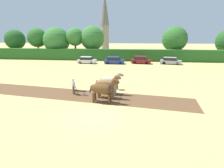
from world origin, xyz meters
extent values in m
plane|color=tan|center=(0.00, 0.00, 0.00)|extent=(240.00, 240.00, 0.00)
cube|color=brown|center=(-3.35, 4.56, 0.00)|extent=(24.32, 6.57, 0.01)
cube|color=#286023|center=(0.00, 29.86, 1.33)|extent=(69.86, 1.96, 2.67)
cylinder|color=#4C3823|center=(-28.68, 33.28, 1.63)|extent=(0.44, 0.44, 3.26)
sphere|color=#235623|center=(-28.68, 33.28, 4.70)|extent=(5.24, 5.24, 5.24)
cylinder|color=brown|center=(-22.40, 33.41, 1.93)|extent=(0.44, 0.44, 3.85)
sphere|color=#2D6628|center=(-22.40, 33.41, 5.23)|extent=(5.01, 5.01, 5.01)
cylinder|color=#4C3823|center=(-16.78, 32.64, 1.35)|extent=(0.44, 0.44, 2.70)
sphere|color=#387533|center=(-16.78, 32.64, 4.55)|extent=(6.69, 6.69, 6.69)
cylinder|color=#4C3823|center=(-11.76, 32.33, 2.11)|extent=(0.44, 0.44, 4.23)
sphere|color=#387533|center=(-11.76, 32.33, 5.46)|extent=(4.47, 4.47, 4.47)
cylinder|color=#423323|center=(-7.46, 33.13, 1.72)|extent=(0.44, 0.44, 3.44)
sphere|color=#387533|center=(-7.46, 33.13, 5.12)|extent=(6.10, 6.10, 6.10)
cylinder|color=brown|center=(12.74, 32.95, 1.64)|extent=(0.44, 0.44, 3.29)
sphere|color=#2D6628|center=(12.74, 32.95, 4.93)|extent=(5.96, 5.96, 5.96)
cylinder|color=gray|center=(-7.79, 56.68, 4.74)|extent=(2.95, 2.95, 9.47)
cone|color=slate|center=(-7.79, 56.68, 15.26)|extent=(3.24, 3.24, 11.58)
ellipsoid|color=#513319|center=(0.07, 2.86, 1.27)|extent=(2.33, 1.26, 0.93)
cylinder|color=#513319|center=(0.82, 3.03, 0.43)|extent=(0.18, 0.18, 0.86)
cylinder|color=#513319|center=(0.75, 2.50, 0.43)|extent=(0.18, 0.18, 0.86)
cylinder|color=#513319|center=(-0.61, 3.23, 0.43)|extent=(0.18, 0.18, 0.86)
cylinder|color=#513319|center=(-0.68, 2.69, 0.43)|extent=(0.18, 0.18, 0.86)
cylinder|color=#513319|center=(1.01, 2.74, 1.75)|extent=(0.83, 0.54, 0.85)
ellipsoid|color=#513319|center=(1.38, 2.69, 2.02)|extent=(0.71, 0.35, 0.54)
cube|color=black|center=(1.18, 2.72, 1.94)|extent=(0.39, 0.13, 0.51)
cylinder|color=black|center=(-0.98, 3.00, 1.18)|extent=(0.31, 0.16, 0.71)
torus|color=black|center=(0.84, 2.76, 1.35)|extent=(0.23, 0.95, 0.94)
ellipsoid|color=brown|center=(0.23, 4.08, 1.40)|extent=(2.13, 1.11, 0.81)
cylinder|color=brown|center=(0.92, 4.23, 0.52)|extent=(0.18, 0.18, 1.04)
cylinder|color=brown|center=(0.86, 3.76, 0.52)|extent=(0.18, 0.18, 1.04)
cylinder|color=brown|center=(-0.39, 4.40, 0.52)|extent=(0.18, 0.18, 1.04)
cylinder|color=brown|center=(-0.45, 3.94, 0.52)|extent=(0.18, 0.18, 1.04)
cylinder|color=brown|center=(1.09, 3.97, 1.84)|extent=(0.76, 0.47, 0.80)
ellipsoid|color=brown|center=(1.45, 3.92, 2.10)|extent=(0.71, 0.35, 0.54)
cube|color=black|center=(1.25, 3.95, 2.01)|extent=(0.38, 0.13, 0.50)
cylinder|color=black|center=(-0.72, 4.21, 1.32)|extent=(0.31, 0.16, 0.71)
torus|color=black|center=(0.94, 3.99, 1.47)|extent=(0.22, 0.84, 0.83)
ellipsoid|color=#B2A38E|center=(0.40, 5.30, 1.34)|extent=(2.08, 1.15, 0.85)
cylinder|color=#B2A38E|center=(1.07, 5.46, 0.48)|extent=(0.18, 0.18, 0.95)
cylinder|color=#B2A38E|center=(1.00, 4.97, 0.48)|extent=(0.18, 0.18, 0.95)
cylinder|color=#B2A38E|center=(-0.21, 5.63, 0.48)|extent=(0.18, 0.18, 0.95)
cylinder|color=#B2A38E|center=(-0.27, 5.14, 0.48)|extent=(0.18, 0.18, 0.95)
cylinder|color=#B2A38E|center=(1.23, 5.19, 1.81)|extent=(0.82, 0.50, 0.87)
ellipsoid|color=#B2A38E|center=(1.63, 5.14, 2.10)|extent=(0.71, 0.35, 0.54)
cube|color=black|center=(1.41, 5.17, 1.99)|extent=(0.41, 0.13, 0.54)
cylinder|color=black|center=(-0.54, 5.43, 1.25)|extent=(0.31, 0.16, 0.71)
torus|color=black|center=(1.08, 5.21, 1.40)|extent=(0.22, 0.88, 0.87)
cube|color=#4C331E|center=(-2.37, 4.43, 0.45)|extent=(1.23, 0.26, 0.12)
cube|color=#939399|center=(-1.88, 4.37, 0.10)|extent=(0.50, 0.26, 0.39)
cylinder|color=#4C331E|center=(-2.89, 4.70, 0.55)|extent=(0.40, 0.11, 0.96)
cylinder|color=#4C331E|center=(-2.95, 4.30, 0.55)|extent=(0.40, 0.11, 0.96)
cylinder|color=#4C4C4C|center=(-3.25, 4.78, 0.41)|extent=(0.14, 0.14, 0.82)
cylinder|color=#4C4C4C|center=(-3.11, 4.61, 0.41)|extent=(0.14, 0.14, 0.82)
cube|color=silver|center=(-3.18, 4.69, 1.11)|extent=(0.46, 0.50, 0.58)
sphere|color=tan|center=(-3.18, 4.69, 1.52)|extent=(0.22, 0.22, 0.22)
cylinder|color=silver|center=(-3.36, 4.91, 1.09)|extent=(0.09, 0.09, 0.55)
cylinder|color=silver|center=(-3.00, 4.47, 1.09)|extent=(0.09, 0.09, 0.55)
cylinder|color=#4C4C4C|center=(1.15, 6.93, 0.42)|extent=(0.14, 0.14, 0.84)
cylinder|color=#4C4C4C|center=(1.02, 6.75, 0.42)|extent=(0.14, 0.14, 0.84)
cube|color=silver|center=(1.08, 6.84, 1.14)|extent=(0.45, 0.51, 0.59)
sphere|color=tan|center=(1.08, 6.84, 1.55)|extent=(0.23, 0.23, 0.23)
cylinder|color=silver|center=(1.26, 7.07, 1.11)|extent=(0.09, 0.09, 0.56)
cylinder|color=silver|center=(0.91, 6.61, 1.11)|extent=(0.09, 0.09, 0.56)
cylinder|color=#665B4C|center=(1.08, 6.84, 1.62)|extent=(0.43, 0.43, 0.02)
cylinder|color=#665B4C|center=(1.08, 6.84, 1.67)|extent=(0.22, 0.22, 0.10)
cube|color=silver|center=(-6.89, 24.70, 0.50)|extent=(4.03, 1.99, 0.66)
cube|color=black|center=(-7.08, 24.71, 1.10)|extent=(2.46, 1.71, 0.55)
cube|color=silver|center=(-7.08, 24.71, 1.41)|extent=(2.46, 1.71, 0.06)
cylinder|color=black|center=(-5.62, 25.35, 0.30)|extent=(0.62, 0.26, 0.60)
cylinder|color=black|center=(-5.73, 23.86, 0.30)|extent=(0.62, 0.26, 0.60)
cylinder|color=black|center=(-8.05, 25.53, 0.30)|extent=(0.62, 0.26, 0.60)
cylinder|color=black|center=(-8.15, 24.04, 0.30)|extent=(0.62, 0.26, 0.60)
cube|color=navy|center=(-1.00, 24.88, 0.51)|extent=(4.17, 1.84, 0.68)
cube|color=black|center=(-1.20, 24.87, 1.14)|extent=(2.50, 1.65, 0.56)
cube|color=navy|center=(-1.20, 24.87, 1.45)|extent=(2.50, 1.65, 0.06)
cylinder|color=black|center=(0.28, 25.68, 0.32)|extent=(0.63, 0.23, 0.63)
cylinder|color=black|center=(0.30, 24.09, 0.32)|extent=(0.63, 0.23, 0.63)
cylinder|color=black|center=(-2.29, 25.66, 0.32)|extent=(0.63, 0.23, 0.63)
cylinder|color=black|center=(-2.28, 24.07, 0.32)|extent=(0.63, 0.23, 0.63)
cube|color=maroon|center=(4.64, 25.74, 0.55)|extent=(4.26, 2.37, 0.73)
cube|color=black|center=(4.44, 25.77, 1.21)|extent=(2.63, 1.95, 0.61)
cube|color=maroon|center=(4.44, 25.77, 1.55)|extent=(2.63, 1.95, 0.06)
cylinder|color=black|center=(5.99, 26.33, 0.33)|extent=(0.68, 0.32, 0.66)
cylinder|color=black|center=(5.76, 24.78, 0.33)|extent=(0.68, 0.32, 0.66)
cylinder|color=black|center=(3.52, 26.70, 0.33)|extent=(0.68, 0.32, 0.66)
cylinder|color=black|center=(3.29, 25.15, 0.33)|extent=(0.68, 0.32, 0.66)
cube|color=#9E9EA8|center=(10.71, 25.67, 0.50)|extent=(4.45, 2.50, 0.66)
cube|color=black|center=(10.51, 25.71, 1.10)|extent=(2.77, 2.02, 0.54)
cube|color=#9E9EA8|center=(10.51, 25.71, 1.40)|extent=(2.77, 2.02, 0.06)
cylinder|color=black|center=(12.13, 26.18, 0.31)|extent=(0.64, 0.33, 0.61)
cylinder|color=black|center=(11.85, 24.68, 0.31)|extent=(0.64, 0.33, 0.61)
cylinder|color=black|center=(9.58, 26.67, 0.31)|extent=(0.64, 0.33, 0.61)
cylinder|color=black|center=(9.29, 25.16, 0.31)|extent=(0.64, 0.33, 0.61)
camera|label=1|loc=(2.65, -11.76, 5.86)|focal=28.00mm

